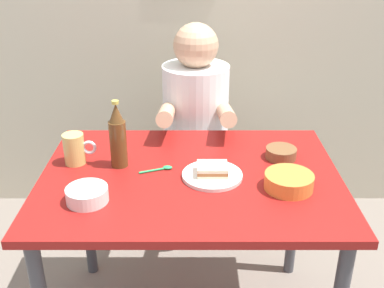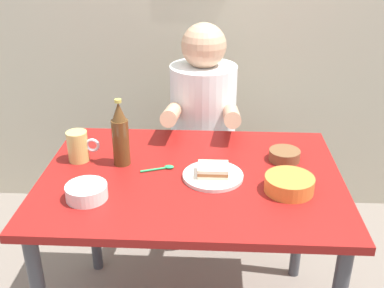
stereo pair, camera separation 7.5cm
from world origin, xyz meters
name	(u,v)px [view 1 (the left image)]	position (x,y,z in m)	size (l,w,h in m)	color
dining_table	(192,196)	(0.00, 0.00, 0.65)	(1.10, 0.80, 0.74)	maroon
stool	(197,181)	(0.02, 0.63, 0.35)	(0.34, 0.34, 0.45)	#4C4C51
person_seated	(197,107)	(0.02, 0.62, 0.77)	(0.33, 0.56, 0.72)	white
plate_orange	(214,175)	(0.08, -0.02, 0.75)	(0.22, 0.22, 0.01)	silver
sandwich	(214,169)	(0.08, -0.02, 0.77)	(0.11, 0.09, 0.04)	beige
beer_mug	(77,149)	(-0.44, 0.09, 0.80)	(0.13, 0.08, 0.12)	#D1BC66
beer_bottle	(120,137)	(-0.27, 0.07, 0.86)	(0.06, 0.06, 0.26)	#593819
condiment_bowl_brown	(283,153)	(0.36, 0.13, 0.76)	(0.12, 0.12, 0.04)	brown
soup_bowl_orange	(291,181)	(0.34, -0.10, 0.77)	(0.17, 0.17, 0.05)	orange
rice_bowl_white	(89,194)	(-0.34, -0.18, 0.77)	(0.14, 0.14, 0.05)	silver
spoon	(163,169)	(-0.11, 0.03, 0.75)	(0.12, 0.05, 0.01)	#26A559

